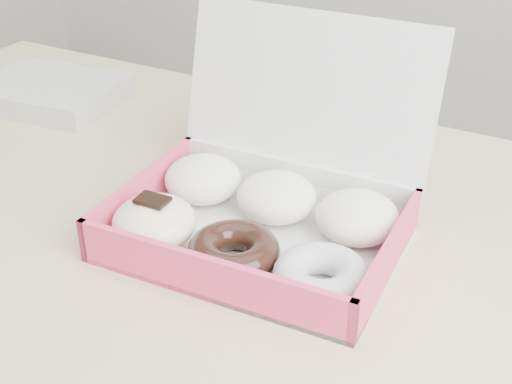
% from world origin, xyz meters
% --- Properties ---
extents(table, '(1.20, 0.80, 0.75)m').
position_xyz_m(table, '(0.00, 0.00, 0.67)').
color(table, '#CBB185').
rests_on(table, ground).
extents(donut_box, '(0.35, 0.31, 0.24)m').
position_xyz_m(donut_box, '(0.20, -0.02, 0.79)').
color(donut_box, silver).
rests_on(donut_box, table).
extents(newspapers, '(0.25, 0.21, 0.04)m').
position_xyz_m(newspapers, '(-0.31, 0.18, 0.77)').
color(newspapers, silver).
rests_on(newspapers, table).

